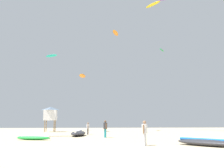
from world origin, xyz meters
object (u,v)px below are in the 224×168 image
at_px(kite_grounded_near, 33,138).
at_px(kite_aloft_1, 115,33).
at_px(kite_aloft_3, 51,56).
at_px(kite_aloft_6, 153,4).
at_px(person_foreground, 145,131).
at_px(person_midground, 88,127).
at_px(kite_grounded_far, 206,142).
at_px(lifeguard_tower, 50,113).
at_px(person_left, 105,127).
at_px(kite_aloft_2, 82,76).
at_px(kite_grounded_mid, 78,133).
at_px(kite_aloft_5, 162,50).

height_order(kite_grounded_near, kite_aloft_1, kite_aloft_1).
distance_m(kite_grounded_near, kite_aloft_1, 30.25).
xyz_separation_m(kite_aloft_3, kite_aloft_6, (20.45, 0.08, 11.66)).
bearing_deg(person_foreground, kite_aloft_1, -58.11).
distance_m(person_midground, kite_grounded_far, 18.08).
xyz_separation_m(kite_grounded_far, kite_aloft_1, (-2.79, 28.86, 18.36)).
xyz_separation_m(kite_aloft_1, kite_aloft_6, (8.17, 2.26, 7.39)).
bearing_deg(kite_aloft_1, lifeguard_tower, -167.14).
xyz_separation_m(person_left, kite_aloft_2, (-2.86, 16.19, 8.49)).
bearing_deg(person_midground, kite_grounded_near, -114.62).
height_order(person_midground, kite_aloft_1, kite_aloft_1).
xyz_separation_m(person_left, lifeguard_tower, (-8.08, 16.43, 2.02)).
distance_m(lifeguard_tower, kite_aloft_3, 12.28).
distance_m(person_foreground, kite_aloft_1, 33.25).
relative_size(kite_grounded_mid, kite_aloft_2, 1.84).
bearing_deg(kite_grounded_far, kite_aloft_2, 108.84).
distance_m(kite_aloft_1, kite_aloft_6, 11.25).
relative_size(person_midground, kite_grounded_mid, 0.28).
bearing_deg(kite_grounded_near, person_foreground, -35.98).
bearing_deg(person_midground, kite_aloft_3, 119.11).
bearing_deg(kite_grounded_far, person_left, 121.47).
distance_m(person_foreground, person_left, 9.38).
distance_m(person_left, kite_grounded_far, 11.57).
height_order(person_left, kite_aloft_5, kite_aloft_5).
bearing_deg(person_midground, kite_grounded_mid, -107.68).
height_order(person_foreground, kite_grounded_far, person_foreground).
height_order(kite_aloft_5, kite_aloft_6, kite_aloft_6).
xyz_separation_m(kite_grounded_mid, kite_aloft_2, (0.03, 12.67, 9.21)).
xyz_separation_m(person_left, kite_grounded_far, (6.03, -9.85, -0.79)).
xyz_separation_m(person_midground, kite_aloft_5, (15.57, 17.30, 16.00)).
xyz_separation_m(person_left, kite_grounded_near, (-6.64, -2.85, -0.85)).
height_order(kite_grounded_mid, kite_aloft_3, kite_aloft_3).
bearing_deg(kite_grounded_near, person_midground, 62.42).
xyz_separation_m(person_midground, kite_grounded_mid, (-1.10, -2.92, -0.59)).
relative_size(person_left, kite_grounded_mid, 0.32).
distance_m(kite_grounded_mid, kite_aloft_5, 31.02).
bearing_deg(person_left, lifeguard_tower, 98.46).
height_order(person_left, kite_aloft_1, kite_aloft_1).
bearing_deg(kite_aloft_5, person_midground, -132.00).
relative_size(lifeguard_tower, kite_aloft_6, 1.04).
xyz_separation_m(kite_grounded_near, kite_aloft_2, (3.79, 19.04, 9.34)).
xyz_separation_m(person_midground, kite_aloft_6, (13.20, 14.83, 25.09)).
relative_size(person_midground, kite_aloft_5, 0.72).
bearing_deg(kite_aloft_1, person_foreground, -92.44).
bearing_deg(kite_aloft_3, kite_aloft_2, -39.03).
distance_m(kite_grounded_mid, kite_aloft_1, 24.74).
xyz_separation_m(lifeguard_tower, kite_aloft_6, (19.49, 4.84, 22.94)).
bearing_deg(kite_grounded_far, kite_aloft_3, 115.88).
distance_m(kite_grounded_mid, kite_grounded_far, 16.07).
bearing_deg(person_foreground, kite_aloft_5, -75.32).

